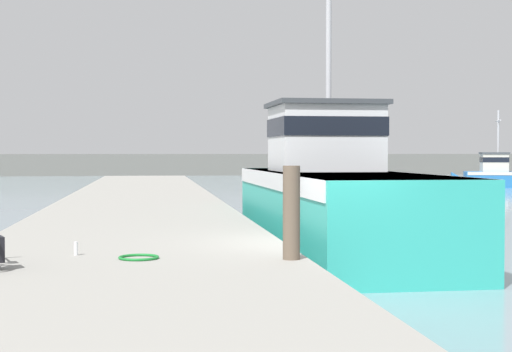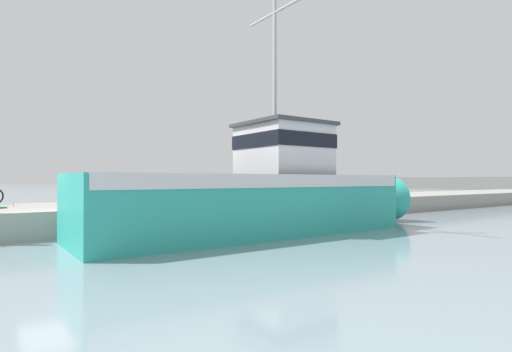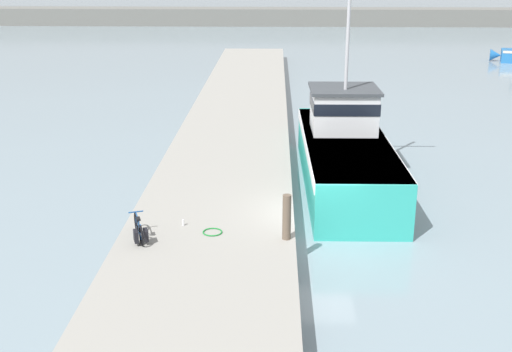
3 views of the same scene
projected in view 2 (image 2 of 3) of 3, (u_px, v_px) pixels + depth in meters
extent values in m
plane|color=gray|center=(72.00, 243.00, 11.15)|extent=(320.00, 320.00, 0.00)
cube|color=gray|center=(53.00, 218.00, 14.03)|extent=(5.31, 80.00, 0.85)
cube|color=teal|center=(251.00, 205.00, 12.98)|extent=(3.39, 10.98, 1.94)
cone|color=teal|center=(377.00, 199.00, 16.72)|extent=(1.88, 2.00, 1.85)
cube|color=silver|center=(251.00, 181.00, 12.98)|extent=(3.45, 10.76, 0.39)
cube|color=silver|center=(283.00, 151.00, 13.79)|extent=(2.61, 2.53, 1.68)
cube|color=black|center=(283.00, 142.00, 13.79)|extent=(2.67, 2.58, 0.47)
cube|color=#3D4247|center=(283.00, 125.00, 13.79)|extent=(2.82, 2.73, 0.12)
cylinder|color=#B2B2B7|center=(275.00, 49.00, 13.60)|extent=(0.14, 0.14, 5.00)
cylinder|color=#B2B2B7|center=(275.00, 13.00, 13.61)|extent=(2.90, 0.14, 0.10)
cylinder|color=silver|center=(13.00, 203.00, 14.04)|extent=(0.06, 0.06, 0.21)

